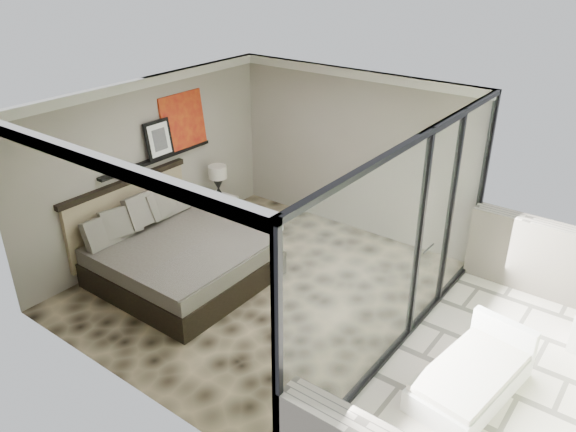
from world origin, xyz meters
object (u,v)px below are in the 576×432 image
Objects in this scene: bed at (177,256)px; lounger at (472,377)px; table_lamp at (218,177)px; nightstand at (218,211)px.

bed reaches higher than lounger.
bed is 3.94× the size of table_lamp.
bed is 4.33× the size of nightstand.
lounger is (5.19, -1.33, -0.08)m from nightstand.
bed is 1.39× the size of lounger.
lounger is (4.44, 0.35, -0.18)m from bed.
bed is 1.96m from table_lamp.
lounger is at bearing 4.56° from bed.
nightstand is 0.63m from table_lamp.
lounger is (5.19, -1.37, -0.70)m from table_lamp.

